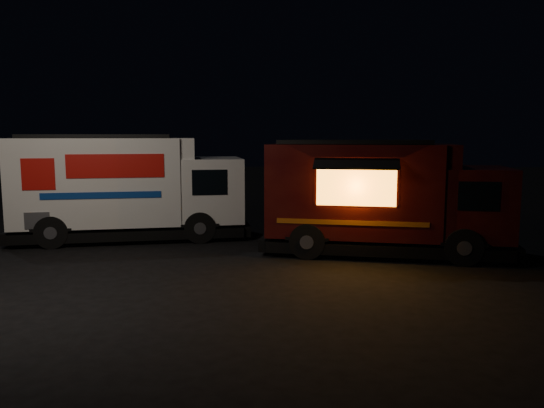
% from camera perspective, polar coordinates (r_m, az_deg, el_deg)
% --- Properties ---
extents(ground, '(80.00, 80.00, 0.00)m').
position_cam_1_polar(ground, '(13.35, -10.50, -6.18)').
color(ground, black).
rests_on(ground, ground).
extents(white_truck, '(7.26, 3.80, 3.13)m').
position_cam_1_polar(white_truck, '(16.42, -14.88, 1.78)').
color(white_truck, silver).
rests_on(white_truck, ground).
extents(red_truck, '(6.70, 3.30, 2.99)m').
position_cam_1_polar(red_truck, '(14.21, 12.17, 0.72)').
color(red_truck, '#3D0F0B').
rests_on(red_truck, ground).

